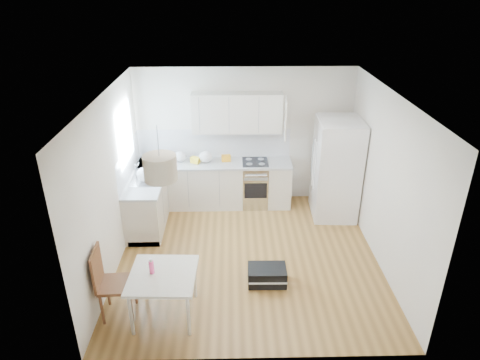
# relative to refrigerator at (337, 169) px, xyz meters

# --- Properties ---
(floor) EXTENTS (4.20, 4.20, 0.00)m
(floor) POSITION_rel_refrigerator_xyz_m (-1.71, -1.40, -0.94)
(floor) COLOR brown
(floor) RESTS_ON ground
(ceiling) EXTENTS (4.20, 4.20, 0.00)m
(ceiling) POSITION_rel_refrigerator_xyz_m (-1.71, -1.40, 1.76)
(ceiling) COLOR white
(ceiling) RESTS_ON wall_back
(wall_back) EXTENTS (4.20, 0.00, 4.20)m
(wall_back) POSITION_rel_refrigerator_xyz_m (-1.71, 0.70, 0.41)
(wall_back) COLOR silver
(wall_back) RESTS_ON floor
(wall_left) EXTENTS (0.00, 4.20, 4.20)m
(wall_left) POSITION_rel_refrigerator_xyz_m (-3.81, -1.40, 0.41)
(wall_left) COLOR silver
(wall_left) RESTS_ON floor
(wall_right) EXTENTS (0.00, 4.20, 4.20)m
(wall_right) POSITION_rel_refrigerator_xyz_m (0.39, -1.40, 0.41)
(wall_right) COLOR silver
(wall_right) RESTS_ON floor
(window_glassblock) EXTENTS (0.02, 1.00, 1.00)m
(window_glassblock) POSITION_rel_refrigerator_xyz_m (-3.80, -0.25, 0.81)
(window_glassblock) COLOR #BFE0F9
(window_glassblock) RESTS_ON wall_left
(cabinets_back) EXTENTS (3.00, 0.60, 0.88)m
(cabinets_back) POSITION_rel_refrigerator_xyz_m (-2.31, 0.40, -0.50)
(cabinets_back) COLOR beige
(cabinets_back) RESTS_ON floor
(cabinets_left) EXTENTS (0.60, 1.80, 0.88)m
(cabinets_left) POSITION_rel_refrigerator_xyz_m (-3.51, -0.20, -0.50)
(cabinets_left) COLOR beige
(cabinets_left) RESTS_ON floor
(counter_back) EXTENTS (3.02, 0.64, 0.04)m
(counter_back) POSITION_rel_refrigerator_xyz_m (-2.31, 0.40, -0.04)
(counter_back) COLOR #A2A5A6
(counter_back) RESTS_ON cabinets_back
(counter_left) EXTENTS (0.64, 1.82, 0.04)m
(counter_left) POSITION_rel_refrigerator_xyz_m (-3.51, -0.20, -0.04)
(counter_left) COLOR #A2A5A6
(counter_left) RESTS_ON cabinets_left
(backsplash_back) EXTENTS (3.00, 0.01, 0.58)m
(backsplash_back) POSITION_rel_refrigerator_xyz_m (-2.31, 0.69, 0.27)
(backsplash_back) COLOR white
(backsplash_back) RESTS_ON wall_back
(backsplash_left) EXTENTS (0.01, 1.80, 0.58)m
(backsplash_left) POSITION_rel_refrigerator_xyz_m (-3.81, -0.20, 0.27)
(backsplash_left) COLOR white
(backsplash_left) RESTS_ON wall_left
(upper_cabinets) EXTENTS (1.70, 0.32, 0.75)m
(upper_cabinets) POSITION_rel_refrigerator_xyz_m (-1.86, 0.54, 0.93)
(upper_cabinets) COLOR beige
(upper_cabinets) RESTS_ON wall_back
(range_oven) EXTENTS (0.50, 0.61, 0.88)m
(range_oven) POSITION_rel_refrigerator_xyz_m (-1.51, 0.40, -0.50)
(range_oven) COLOR #B5B7BA
(range_oven) RESTS_ON floor
(sink) EXTENTS (0.50, 0.80, 0.16)m
(sink) POSITION_rel_refrigerator_xyz_m (-3.51, -0.25, -0.03)
(sink) COLOR #B5B7BA
(sink) RESTS_ON counter_left
(refrigerator) EXTENTS (0.93, 0.98, 1.89)m
(refrigerator) POSITION_rel_refrigerator_xyz_m (0.00, 0.00, 0.00)
(refrigerator) COLOR white
(refrigerator) RESTS_ON floor
(dining_table) EXTENTS (0.90, 0.90, 0.68)m
(dining_table) POSITION_rel_refrigerator_xyz_m (-2.89, -2.73, -0.33)
(dining_table) COLOR beige
(dining_table) RESTS_ON floor
(dining_chair) EXTENTS (0.47, 0.47, 1.05)m
(dining_chair) POSITION_rel_refrigerator_xyz_m (-3.52, -2.69, -0.42)
(dining_chair) COLOR #542A19
(dining_chair) RESTS_ON floor
(drink_bottle) EXTENTS (0.08, 0.08, 0.23)m
(drink_bottle) POSITION_rel_refrigerator_xyz_m (-3.03, -2.70, -0.15)
(drink_bottle) COLOR #F7448B
(drink_bottle) RESTS_ON dining_table
(gym_bag) EXTENTS (0.58, 0.38, 0.26)m
(gym_bag) POSITION_rel_refrigerator_xyz_m (-1.46, -2.08, -0.81)
(gym_bag) COLOR black
(gym_bag) RESTS_ON floor
(pendant_lamp) EXTENTS (0.40, 0.40, 0.31)m
(pendant_lamp) POSITION_rel_refrigerator_xyz_m (-2.81, -2.66, 1.24)
(pendant_lamp) COLOR #B8A88D
(pendant_lamp) RESTS_ON ceiling
(grocery_bag_a) EXTENTS (0.27, 0.23, 0.24)m
(grocery_bag_a) POSITION_rel_refrigerator_xyz_m (-3.26, 0.49, 0.10)
(grocery_bag_a) COLOR white
(grocery_bag_a) RESTS_ON counter_back
(grocery_bag_b) EXTENTS (0.24, 0.20, 0.21)m
(grocery_bag_b) POSITION_rel_refrigerator_xyz_m (-2.97, 0.45, 0.08)
(grocery_bag_b) COLOR white
(grocery_bag_b) RESTS_ON counter_back
(grocery_bag_c) EXTENTS (0.25, 0.22, 0.23)m
(grocery_bag_c) POSITION_rel_refrigerator_xyz_m (-2.48, 0.41, 0.09)
(grocery_bag_c) COLOR white
(grocery_bag_c) RESTS_ON counter_back
(grocery_bag_d) EXTENTS (0.21, 0.18, 0.19)m
(grocery_bag_d) POSITION_rel_refrigerator_xyz_m (-3.46, -0.00, 0.07)
(grocery_bag_d) COLOR white
(grocery_bag_d) RESTS_ON counter_back
(grocery_bag_e) EXTENTS (0.29, 0.25, 0.26)m
(grocery_bag_e) POSITION_rel_refrigerator_xyz_m (-3.50, -0.40, 0.11)
(grocery_bag_e) COLOR white
(grocery_bag_e) RESTS_ON counter_left
(snack_orange) EXTENTS (0.19, 0.13, 0.12)m
(snack_orange) POSITION_rel_refrigerator_xyz_m (-2.08, 0.47, 0.04)
(snack_orange) COLOR orange
(snack_orange) RESTS_ON counter_back
(snack_yellow) EXTENTS (0.20, 0.17, 0.12)m
(snack_yellow) POSITION_rel_refrigerator_xyz_m (-2.68, 0.39, 0.04)
(snack_yellow) COLOR yellow
(snack_yellow) RESTS_ON counter_back
(snack_red) EXTENTS (0.16, 0.10, 0.11)m
(snack_red) POSITION_rel_refrigerator_xyz_m (-3.12, 0.48, 0.03)
(snack_red) COLOR red
(snack_red) RESTS_ON counter_back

